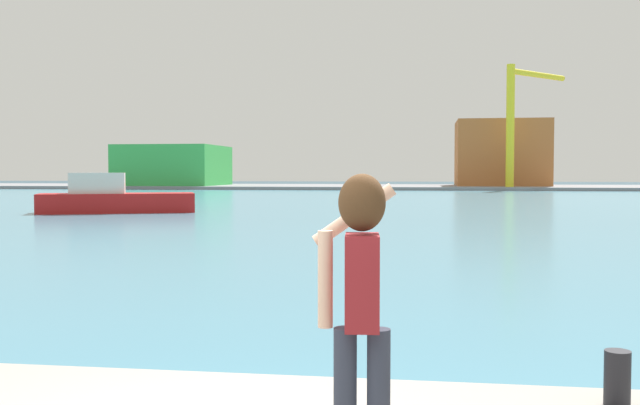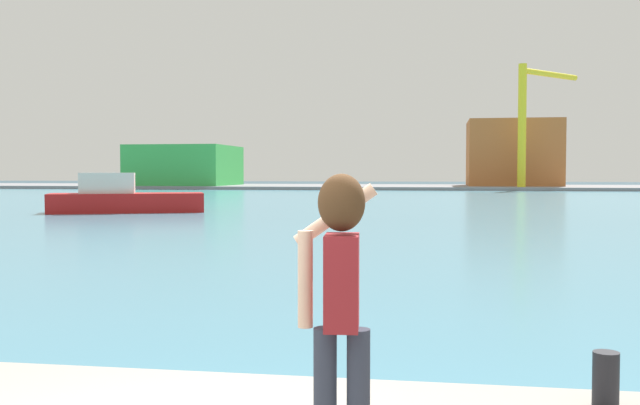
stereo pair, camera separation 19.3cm
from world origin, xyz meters
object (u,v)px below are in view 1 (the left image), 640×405
at_px(person_photographer, 360,287).
at_px(port_crane, 518,112).
at_px(boat_moored, 113,199).
at_px(warehouse_left, 174,165).
at_px(warehouse_right, 501,153).
at_px(harbor_bollard, 617,378).

bearing_deg(person_photographer, port_crane, -12.74).
height_order(boat_moored, port_crane, port_crane).
height_order(warehouse_left, port_crane, port_crane).
bearing_deg(warehouse_right, warehouse_left, -175.50).
distance_m(boat_moored, port_crane, 60.98).
distance_m(harbor_bollard, warehouse_right, 92.72).
bearing_deg(person_photographer, boat_moored, 21.52).
height_order(harbor_bollard, boat_moored, boat_moored).
bearing_deg(warehouse_left, warehouse_right, 4.50).
relative_size(person_photographer, port_crane, 0.12).
distance_m(boat_moored, warehouse_left, 59.64).
height_order(warehouse_left, warehouse_right, warehouse_right).
xyz_separation_m(person_photographer, warehouse_right, (10.44, 93.59, 3.12)).
distance_m(warehouse_left, port_crane, 45.84).
bearing_deg(warehouse_right, harbor_bollard, -95.34).
bearing_deg(warehouse_left, harbor_bollard, -68.27).
relative_size(person_photographer, warehouse_left, 0.13).
xyz_separation_m(warehouse_right, port_crane, (1.21, -7.21, 4.89)).
bearing_deg(warehouse_left, person_photographer, -69.57).
relative_size(warehouse_left, warehouse_right, 1.13).
relative_size(harbor_bollard, warehouse_left, 0.03).
distance_m(harbor_bollard, warehouse_left, 95.59).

